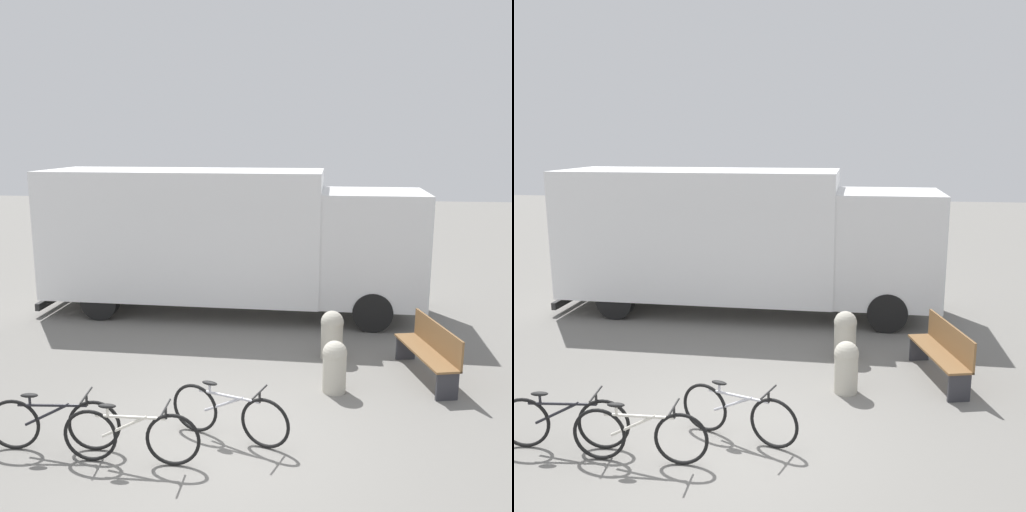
% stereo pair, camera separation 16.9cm
% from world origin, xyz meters
% --- Properties ---
extents(ground_plane, '(60.00, 60.00, 0.00)m').
position_xyz_m(ground_plane, '(0.00, 0.00, 0.00)').
color(ground_plane, slate).
extents(delivery_truck, '(8.33, 2.32, 3.16)m').
position_xyz_m(delivery_truck, '(-0.87, 5.62, 1.72)').
color(delivery_truck, white).
rests_on(delivery_truck, ground).
extents(park_bench, '(0.82, 1.77, 0.92)m').
position_xyz_m(park_bench, '(3.06, 2.38, 0.50)').
color(park_bench, brown).
rests_on(park_bench, ground).
extents(bicycle_near, '(1.68, 0.44, 0.75)m').
position_xyz_m(bicycle_near, '(-1.96, -0.48, 0.36)').
color(bicycle_near, black).
rests_on(bicycle_near, ground).
extents(bicycle_middle, '(1.68, 0.44, 0.75)m').
position_xyz_m(bicycle_middle, '(-0.90, -0.65, 0.36)').
color(bicycle_middle, black).
rests_on(bicycle_middle, ground).
extents(bicycle_far, '(1.62, 0.61, 0.75)m').
position_xyz_m(bicycle_far, '(0.16, 0.05, 0.36)').
color(bicycle_far, black).
rests_on(bicycle_far, ground).
extents(bollard_near_bench, '(0.38, 0.38, 0.82)m').
position_xyz_m(bollard_near_bench, '(1.52, 1.66, 0.44)').
color(bollard_near_bench, '#B2AD9E').
rests_on(bollard_near_bench, ground).
extents(bollard_far_bench, '(0.40, 0.40, 0.87)m').
position_xyz_m(bollard_far_bench, '(1.48, 3.03, 0.47)').
color(bollard_far_bench, '#B2AD9E').
rests_on(bollard_far_bench, ground).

